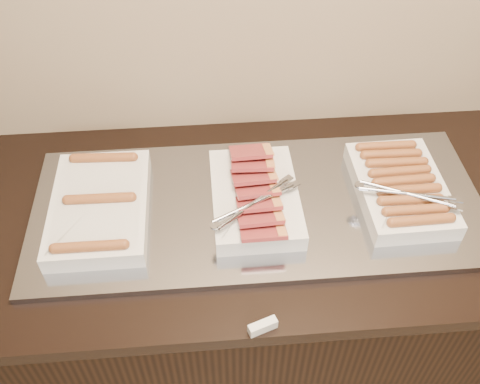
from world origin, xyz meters
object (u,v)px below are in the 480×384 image
object	(u,v)px
warming_tray	(258,206)
dish_center	(255,197)
counter	(253,299)
dish_right	(401,188)
dish_left	(100,206)

from	to	relation	value
warming_tray	dish_center	bearing A→B (deg)	-155.73
counter	dish_center	world-z (taller)	dish_center
dish_center	dish_right	xyz separation A→B (m)	(0.39, 0.00, 0.00)
counter	dish_right	xyz separation A→B (m)	(0.39, -0.00, 0.50)
counter	dish_left	distance (m)	0.64
counter	dish_right	world-z (taller)	dish_right
dish_left	dish_right	distance (m)	0.79
counter	dish_left	xyz separation A→B (m)	(-0.41, 0.00, 0.49)
warming_tray	dish_left	world-z (taller)	dish_left
dish_right	warming_tray	bearing A→B (deg)	178.38
warming_tray	dish_right	size ratio (longest dim) A/B	3.52
dish_left	dish_right	world-z (taller)	dish_right
warming_tray	dish_right	xyz separation A→B (m)	(0.38, -0.00, 0.04)
dish_right	counter	bearing A→B (deg)	178.39
dish_left	dish_right	bearing A→B (deg)	-0.41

